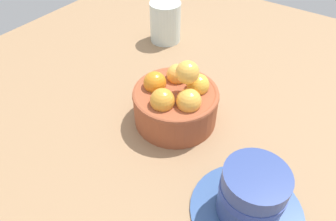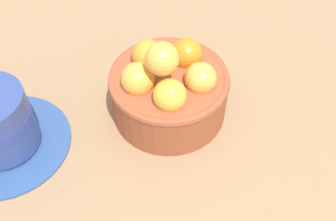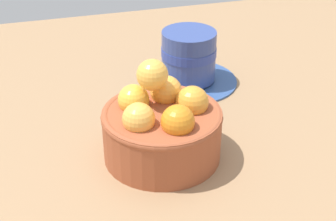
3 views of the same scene
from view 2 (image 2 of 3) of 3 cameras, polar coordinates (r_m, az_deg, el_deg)
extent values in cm
cube|color=#997551|center=(50.69, 0.13, -1.14)|extent=(111.24, 101.59, 3.19)
cylinder|color=#9E4C2D|center=(47.19, 0.14, 2.39)|extent=(13.85, 13.85, 6.04)
torus|color=#9E4C2D|center=(45.29, 0.15, 4.64)|extent=(14.05, 14.05, 1.00)
sphere|color=#F7AC41|center=(43.77, -4.38, 4.55)|extent=(3.89, 3.89, 3.89)
sphere|color=yellow|center=(41.95, 0.26, 2.18)|extent=(3.70, 3.70, 3.70)
sphere|color=#F7AF49|center=(43.90, 4.74, 4.68)|extent=(3.65, 3.65, 3.65)
sphere|color=orange|center=(46.75, 2.73, 8.22)|extent=(3.75, 3.75, 3.75)
sphere|color=gold|center=(46.68, -2.60, 8.15)|extent=(3.83, 3.83, 3.83)
sphere|color=#F8B046|center=(41.07, -0.87, 7.50)|extent=(3.64, 3.64, 3.64)
cylinder|color=#31508A|center=(49.72, -22.33, -4.36)|extent=(14.85, 14.85, 0.60)
camera|label=1|loc=(0.56, -54.52, 34.23)|focal=33.37mm
camera|label=3|loc=(0.70, 50.15, 35.05)|focal=54.17mm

